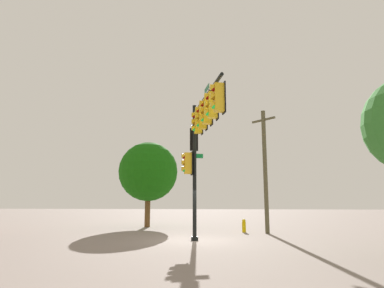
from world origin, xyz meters
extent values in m
plane|color=gray|center=(0.00, 0.00, 0.00)|extent=(120.00, 120.00, 0.00)
cylinder|color=black|center=(0.00, 0.00, 3.51)|extent=(0.20, 0.20, 7.02)
cylinder|color=black|center=(0.00, 0.00, 0.10)|extent=(0.36, 0.36, 0.20)
cylinder|color=black|center=(2.73, 0.73, 6.59)|extent=(5.49, 1.59, 0.14)
cylinder|color=black|center=(1.23, 0.33, 6.09)|extent=(2.50, 0.74, 1.07)
cube|color=yellow|center=(0.99, 0.26, 5.84)|extent=(0.39, 0.42, 1.10)
cube|color=black|center=(0.95, 0.46, 5.84)|extent=(0.44, 0.13, 1.22)
sphere|color=maroon|center=(1.04, 0.07, 6.18)|extent=(0.22, 0.22, 0.22)
cylinder|color=yellow|center=(1.05, 0.01, 6.23)|extent=(0.26, 0.19, 0.23)
sphere|color=#855607|center=(1.04, 0.07, 5.84)|extent=(0.22, 0.22, 0.22)
cylinder|color=yellow|center=(1.05, 0.01, 5.89)|extent=(0.26, 0.19, 0.23)
sphere|color=#20FF59|center=(1.04, 0.07, 5.50)|extent=(0.22, 0.22, 0.22)
cylinder|color=yellow|center=(1.05, 0.01, 5.55)|extent=(0.26, 0.19, 0.23)
cube|color=yellow|center=(1.98, 0.53, 5.84)|extent=(0.40, 0.43, 1.10)
cube|color=black|center=(1.94, 0.72, 5.84)|extent=(0.44, 0.14, 1.22)
sphere|color=maroon|center=(2.03, 0.34, 6.18)|extent=(0.22, 0.22, 0.22)
cylinder|color=yellow|center=(2.05, 0.28, 6.23)|extent=(0.26, 0.19, 0.23)
sphere|color=#855607|center=(2.03, 0.34, 5.84)|extent=(0.22, 0.22, 0.22)
cylinder|color=yellow|center=(2.05, 0.28, 5.89)|extent=(0.26, 0.19, 0.23)
sphere|color=#20FF59|center=(2.03, 0.34, 5.50)|extent=(0.22, 0.22, 0.22)
cylinder|color=yellow|center=(2.05, 0.28, 5.55)|extent=(0.26, 0.19, 0.23)
cube|color=yellow|center=(2.97, 0.79, 5.84)|extent=(0.40, 0.43, 1.10)
cube|color=black|center=(2.92, 0.99, 5.84)|extent=(0.43, 0.16, 1.22)
sphere|color=maroon|center=(3.03, 0.60, 6.18)|extent=(0.22, 0.22, 0.22)
cylinder|color=yellow|center=(3.04, 0.54, 6.23)|extent=(0.26, 0.20, 0.23)
sphere|color=#855607|center=(3.03, 0.60, 5.84)|extent=(0.22, 0.22, 0.22)
cylinder|color=yellow|center=(3.04, 0.54, 5.89)|extent=(0.26, 0.20, 0.23)
sphere|color=#20FF59|center=(3.03, 0.60, 5.50)|extent=(0.22, 0.22, 0.22)
cylinder|color=yellow|center=(3.04, 0.54, 5.55)|extent=(0.26, 0.20, 0.23)
cube|color=yellow|center=(3.97, 1.06, 5.84)|extent=(0.39, 0.42, 1.10)
cube|color=black|center=(3.92, 1.25, 5.84)|extent=(0.44, 0.14, 1.22)
sphere|color=maroon|center=(4.01, 0.86, 6.18)|extent=(0.22, 0.22, 0.22)
cylinder|color=yellow|center=(4.02, 0.80, 6.23)|extent=(0.26, 0.19, 0.23)
sphere|color=#855607|center=(4.01, 0.86, 5.84)|extent=(0.22, 0.22, 0.22)
cylinder|color=yellow|center=(4.02, 0.80, 5.89)|extent=(0.26, 0.19, 0.23)
sphere|color=#20FF59|center=(4.01, 0.86, 5.50)|extent=(0.22, 0.22, 0.22)
cylinder|color=yellow|center=(4.02, 0.80, 5.55)|extent=(0.26, 0.19, 0.23)
cube|color=yellow|center=(4.96, 1.32, 5.84)|extent=(0.40, 0.43, 1.10)
cube|color=black|center=(4.90, 1.52, 5.84)|extent=(0.43, 0.16, 1.22)
sphere|color=maroon|center=(5.01, 1.13, 6.18)|extent=(0.22, 0.22, 0.22)
cylinder|color=yellow|center=(5.03, 1.07, 6.23)|extent=(0.26, 0.20, 0.23)
sphere|color=#855607|center=(5.01, 1.13, 5.84)|extent=(0.22, 0.22, 0.22)
cylinder|color=yellow|center=(5.03, 1.07, 5.89)|extent=(0.26, 0.20, 0.23)
sphere|color=#20FF59|center=(5.01, 1.13, 5.50)|extent=(0.22, 0.22, 0.22)
cylinder|color=yellow|center=(5.03, 1.07, 5.55)|extent=(0.26, 0.20, 0.23)
cube|color=yellow|center=(-0.34, -0.09, 5.19)|extent=(0.43, 0.40, 1.10)
cube|color=black|center=(-0.14, -0.04, 5.19)|extent=(0.15, 0.44, 1.22)
sphere|color=maroon|center=(-0.53, -0.14, 5.53)|extent=(0.22, 0.22, 0.22)
cylinder|color=yellow|center=(-0.59, -0.16, 5.58)|extent=(0.19, 0.26, 0.23)
sphere|color=#855607|center=(-0.53, -0.14, 5.19)|extent=(0.22, 0.22, 0.22)
cylinder|color=yellow|center=(-0.59, -0.16, 5.24)|extent=(0.19, 0.26, 0.23)
sphere|color=#20FF59|center=(-0.53, -0.14, 4.85)|extent=(0.22, 0.22, 0.22)
cylinder|color=yellow|center=(-0.59, -0.16, 4.90)|extent=(0.19, 0.26, 0.23)
cube|color=yellow|center=(0.09, -0.34, 3.89)|extent=(0.40, 0.43, 1.10)
cube|color=black|center=(0.04, -0.14, 3.89)|extent=(0.44, 0.15, 1.22)
sphere|color=maroon|center=(0.14, -0.53, 4.23)|extent=(0.22, 0.22, 0.22)
cylinder|color=yellow|center=(0.16, -0.59, 4.28)|extent=(0.26, 0.19, 0.23)
sphere|color=#855607|center=(0.14, -0.53, 3.89)|extent=(0.22, 0.22, 0.22)
cylinder|color=yellow|center=(0.16, -0.59, 3.94)|extent=(0.26, 0.19, 0.23)
sphere|color=#20FF59|center=(0.14, -0.53, 3.55)|extent=(0.22, 0.22, 0.22)
cylinder|color=yellow|center=(0.16, -0.59, 3.60)|extent=(0.26, 0.19, 0.23)
cube|color=white|center=(3.00, 0.80, 6.89)|extent=(0.91, 0.26, 0.26)
cube|color=#116637|center=(3.00, 0.80, 6.89)|extent=(0.88, 0.26, 0.22)
cube|color=white|center=(0.00, 0.00, 4.29)|extent=(0.26, 0.91, 0.26)
cube|color=#0E7D36|center=(0.00, 0.00, 4.29)|extent=(0.26, 0.88, 0.22)
cylinder|color=brown|center=(-3.99, 4.15, 3.86)|extent=(0.26, 0.26, 7.72)
cube|color=brown|center=(-3.99, 4.15, 7.12)|extent=(1.38, 1.34, 0.12)
cylinder|color=#DDB205|center=(-4.63, 2.77, 0.33)|extent=(0.24, 0.24, 0.65)
sphere|color=yellow|center=(-4.63, 2.77, 0.72)|extent=(0.22, 0.22, 0.22)
cylinder|color=yellow|center=(-4.48, 2.77, 0.36)|extent=(0.12, 0.10, 0.10)
cylinder|color=brown|center=(-8.29, -4.29, 1.14)|extent=(0.42, 0.42, 2.28)
sphere|color=#165F0D|center=(-8.29, -4.29, 4.22)|extent=(4.58, 4.58, 4.58)
camera|label=1|loc=(17.00, 1.36, 1.99)|focal=30.77mm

